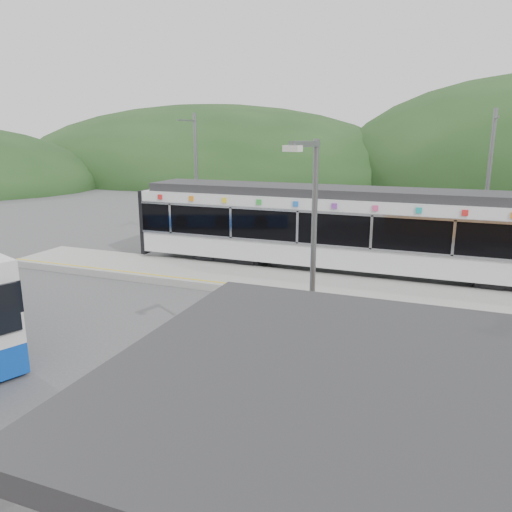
% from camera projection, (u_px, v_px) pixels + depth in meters
% --- Properties ---
extents(ground, '(120.00, 120.00, 0.00)m').
position_uv_depth(ground, '(264.00, 315.00, 16.87)').
color(ground, '#4C4C4F').
rests_on(ground, ground).
extents(hills, '(146.00, 149.00, 26.00)m').
position_uv_depth(hills, '(459.00, 291.00, 19.48)').
color(hills, '#1E3D19').
rests_on(hills, ground).
extents(platform, '(26.00, 3.20, 0.30)m').
position_uv_depth(platform, '(292.00, 284.00, 19.82)').
color(platform, '#9E9E99').
rests_on(platform, ground).
extents(yellow_line, '(26.00, 0.10, 0.01)m').
position_uv_depth(yellow_line, '(282.00, 290.00, 18.61)').
color(yellow_line, yellow).
rests_on(yellow_line, platform).
extents(train, '(20.44, 3.01, 3.74)m').
position_uv_depth(train, '(365.00, 229.00, 20.99)').
color(train, black).
rests_on(train, ground).
extents(catenary_mast_west, '(0.18, 1.80, 7.00)m').
position_uv_depth(catenary_mast_west, '(196.00, 179.00, 26.21)').
color(catenary_mast_west, slate).
rests_on(catenary_mast_west, ground).
extents(catenary_mast_east, '(0.18, 1.80, 7.00)m').
position_uv_depth(catenary_mast_east, '(487.00, 189.00, 21.28)').
color(catenary_mast_east, slate).
rests_on(catenary_mast_east, ground).
extents(station_shelter, '(9.20, 6.20, 3.00)m').
position_uv_depth(station_shelter, '(462.00, 497.00, 6.24)').
color(station_shelter, '#895F3C').
rests_on(station_shelter, ground).
extents(lamp_post, '(0.39, 1.08, 5.88)m').
position_uv_depth(lamp_post, '(312.00, 253.00, 10.60)').
color(lamp_post, slate).
rests_on(lamp_post, ground).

